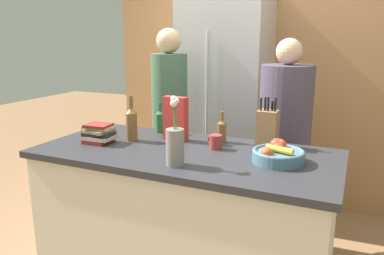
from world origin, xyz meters
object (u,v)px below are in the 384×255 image
refrigerator (225,103)px  coffee_mug (215,142)px  bottle_wine (222,130)px  cereal_box (176,119)px  book_stack (99,133)px  fruit_bowl (278,154)px  knife_block (267,128)px  bottle_oil (160,121)px  person_at_sink (170,119)px  person_in_blue (284,136)px  bottle_vinegar (132,123)px  flower_vase (175,144)px

refrigerator → coffee_mug: 1.26m
refrigerator → bottle_wine: bearing=-71.8°
cereal_box → coffee_mug: bearing=-14.6°
cereal_box → book_stack: size_ratio=1.44×
fruit_bowl → book_stack: bearing=-175.6°
knife_block → book_stack: bearing=-160.3°
bottle_oil → person_at_sink: size_ratio=0.13×
knife_block → bottle_wine: knife_block is taller
coffee_mug → book_stack: size_ratio=0.53×
refrigerator → cereal_box: 1.13m
fruit_bowl → book_stack: (-1.13, -0.09, 0.01)m
person_at_sink → fruit_bowl: bearing=-34.5°
fruit_bowl → knife_block: (-0.13, 0.27, 0.07)m
fruit_bowl → cereal_box: size_ratio=0.97×
fruit_bowl → person_in_blue: 0.75m
bottle_oil → bottle_vinegar: 0.28m
fruit_bowl → bottle_oil: size_ratio=1.29×
coffee_mug → bottle_wine: (-0.02, 0.16, 0.04)m
bottle_vinegar → person_at_sink: bearing=94.0°
fruit_bowl → coffee_mug: bearing=167.3°
cereal_box → knife_block: bearing=10.1°
fruit_bowl → coffee_mug: size_ratio=2.63×
bottle_vinegar → bottle_wine: 0.59m
cereal_box → bottle_oil: size_ratio=1.32×
refrigerator → coffee_mug: (0.36, -1.20, -0.02)m
fruit_bowl → person_at_sink: person_at_sink is taller
coffee_mug → fruit_bowl: bearing=-12.7°
bottle_vinegar → person_in_blue: size_ratio=0.19×
bottle_oil → refrigerator: bearing=81.6°
person_at_sink → person_in_blue: (0.91, 0.08, -0.07)m
refrigerator → flower_vase: bearing=-80.2°
fruit_bowl → bottle_oil: (-0.90, 0.31, 0.04)m
bottle_oil → person_in_blue: bearing=28.1°
flower_vase → fruit_bowl: bearing=30.1°
knife_block → person_in_blue: 0.49m
fruit_bowl → person_at_sink: (-1.01, 0.66, -0.03)m
coffee_mug → bottle_oil: (-0.50, 0.22, 0.04)m
coffee_mug → refrigerator: bearing=106.7°
bottle_vinegar → person_in_blue: bearing=39.0°
refrigerator → knife_block: size_ratio=6.45×
flower_vase → cereal_box: 0.50m
refrigerator → bottle_oil: size_ratio=9.15×
knife_block → bottle_vinegar: 0.87m
refrigerator → flower_vase: 1.60m
flower_vase → bottle_vinegar: size_ratio=1.25×
knife_block → fruit_bowl: bearing=-65.3°
knife_block → person_at_sink: (-0.88, 0.39, -0.10)m
bottle_oil → bottle_vinegar: bearing=-102.8°
flower_vase → bottle_vinegar: (-0.48, 0.32, 0.00)m
coffee_mug → book_stack: 0.76m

